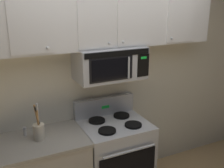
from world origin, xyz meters
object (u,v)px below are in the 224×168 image
object	(u,v)px
stove_range	(114,157)
salt_shaker	(25,132)
utensil_crock_cream	(39,130)
over_range_microwave	(110,63)

from	to	relation	value
stove_range	salt_shaker	bearing A→B (deg)	171.29
utensil_crock_cream	over_range_microwave	bearing A→B (deg)	7.57
stove_range	over_range_microwave	xyz separation A→B (m)	(-0.00, 0.12, 1.11)
stove_range	utensil_crock_cream	xyz separation A→B (m)	(-0.84, 0.01, 0.53)
over_range_microwave	stove_range	bearing A→B (deg)	-89.86
utensil_crock_cream	salt_shaker	distance (m)	0.19
stove_range	salt_shaker	size ratio (longest dim) A/B	11.85
stove_range	salt_shaker	xyz separation A→B (m)	(-0.95, 0.15, 0.48)
utensil_crock_cream	salt_shaker	xyz separation A→B (m)	(-0.12, 0.14, -0.06)
salt_shaker	stove_range	bearing A→B (deg)	-8.71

